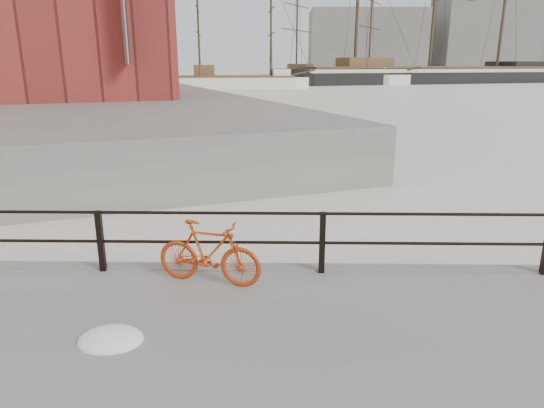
% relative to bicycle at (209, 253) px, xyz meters
% --- Properties ---
extents(ground, '(400.00, 400.00, 0.00)m').
position_rel_bicycle_xyz_m(ground, '(5.22, 0.57, -0.84)').
color(ground, white).
rests_on(ground, ground).
extents(far_quay, '(78.44, 148.07, 1.80)m').
position_rel_bicycle_xyz_m(far_quay, '(-34.78, 72.57, 0.06)').
color(far_quay, gray).
rests_on(far_quay, ground).
extents(bicycle, '(1.63, 0.65, 0.98)m').
position_rel_bicycle_xyz_m(bicycle, '(0.00, 0.00, 0.00)').
color(bicycle, '#AF330B').
rests_on(bicycle, promenade).
extents(barque_black, '(70.02, 41.26, 37.20)m').
position_rel_bicycle_xyz_m(barque_black, '(28.31, 86.68, -0.84)').
color(barque_black, black).
rests_on(barque_black, ground).
extents(schooner_mid, '(33.49, 25.40, 22.04)m').
position_rel_bicycle_xyz_m(schooner_mid, '(10.17, 85.60, -0.84)').
color(schooner_mid, silver).
rests_on(schooner_mid, ground).
extents(schooner_left, '(23.82, 12.88, 17.47)m').
position_rel_bicycle_xyz_m(schooner_left, '(-5.65, 66.64, -0.84)').
color(schooner_left, white).
rests_on(schooner_left, ground).
extents(workboat_near, '(12.65, 11.47, 7.00)m').
position_rel_bicycle_xyz_m(workboat_near, '(-16.18, 32.10, -0.84)').
color(workboat_near, black).
rests_on(workboat_near, ground).
extents(workboat_far, '(12.89, 7.99, 7.00)m').
position_rel_bicycle_xyz_m(workboat_far, '(-21.51, 48.54, -0.84)').
color(workboat_far, black).
rests_on(workboat_far, ground).
extents(apartment_grey, '(26.02, 22.15, 23.20)m').
position_rel_bicycle_xyz_m(apartment_grey, '(-41.13, 82.95, 12.56)').
color(apartment_grey, '#9C9C97').
rests_on(apartment_grey, far_quay).
extents(apartment_brick, '(27.87, 22.90, 21.20)m').
position_rel_bicycle_xyz_m(apartment_brick, '(-49.74, 104.28, 11.56)').
color(apartment_brick, brown).
rests_on(apartment_brick, far_quay).
extents(industrial_west, '(32.00, 18.00, 18.00)m').
position_rel_bicycle_xyz_m(industrial_west, '(25.22, 140.57, 8.16)').
color(industrial_west, gray).
rests_on(industrial_west, ground).
extents(industrial_mid, '(26.00, 20.00, 24.00)m').
position_rel_bicycle_xyz_m(industrial_mid, '(60.22, 145.57, 11.16)').
color(industrial_mid, gray).
rests_on(industrial_mid, ground).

